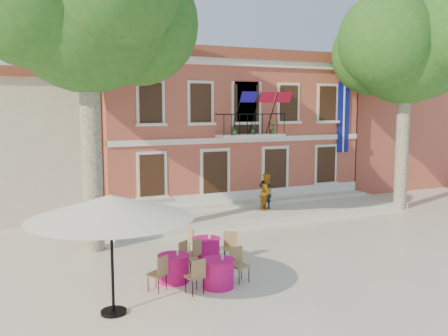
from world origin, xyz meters
TOP-DOWN VIEW (x-y plane):
  - ground at (0.00, 0.00)m, footprint 90.00×90.00m
  - main_building at (2.00, 9.99)m, footprint 13.50×9.59m
  - neighbor_east at (14.00, 11.00)m, footprint 9.40×9.40m
  - terrace at (2.00, 4.40)m, footprint 14.00×3.40m
  - plane_tree_west at (-5.83, 2.15)m, footprint 5.46×5.46m
  - plane_tree_east at (8.65, 2.91)m, footprint 5.13×5.13m
  - patio_umbrella at (-6.45, -3.36)m, footprint 3.82×3.82m
  - pedestrian_navy at (2.16, 4.42)m, footprint 0.65×0.49m
  - pedestrian_orange at (2.08, 4.13)m, footprint 0.99×0.95m
  - cafe_table_0 at (-3.51, -2.85)m, footprint 1.96×0.90m
  - cafe_table_1 at (-2.94, -0.71)m, footprint 1.87×1.66m
  - cafe_table_2 at (-4.45, -1.94)m, footprint 1.81×1.45m

SIDE VIEW (x-z plane):
  - ground at x=0.00m, z-range 0.00..0.00m
  - terrace at x=2.00m, z-range 0.00..0.30m
  - cafe_table_0 at x=-3.51m, z-range -0.05..0.90m
  - cafe_table_2 at x=-4.45m, z-range -0.05..0.90m
  - cafe_table_1 at x=-2.94m, z-range -0.05..0.90m
  - pedestrian_navy at x=2.16m, z-range 0.30..1.91m
  - pedestrian_orange at x=2.08m, z-range 0.30..1.92m
  - patio_umbrella at x=-6.45m, z-range 1.13..3.97m
  - neighbor_east at x=14.00m, z-range 0.02..6.42m
  - main_building at x=2.00m, z-range 0.03..7.53m
  - plane_tree_east at x=8.65m, z-range 2.40..12.49m
  - plane_tree_west at x=-5.83m, z-range 2.55..13.28m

